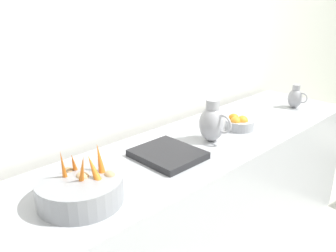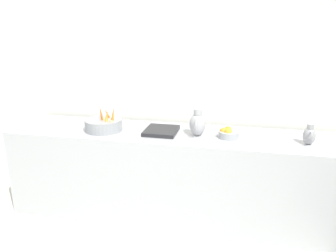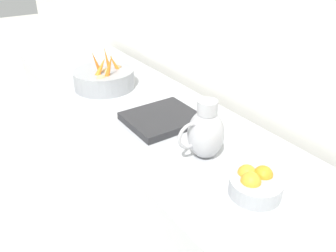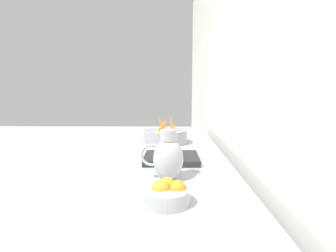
# 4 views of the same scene
# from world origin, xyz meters

# --- Properties ---
(tile_wall_left) EXTENTS (0.10, 8.83, 3.00)m
(tile_wall_left) POSITION_xyz_m (-1.95, 0.37, 1.50)
(tile_wall_left) COLOR white
(tile_wall_left) RESTS_ON ground_plane
(prep_counter) EXTENTS (0.69, 3.10, 0.87)m
(prep_counter) POSITION_xyz_m (-1.50, -0.13, 0.43)
(prep_counter) COLOR #ADAFB5
(prep_counter) RESTS_ON ground_plane
(vegetable_colander) EXTENTS (0.36, 0.36, 0.24)m
(vegetable_colander) POSITION_xyz_m (-1.43, -0.76, 0.92)
(vegetable_colander) COLOR gray
(vegetable_colander) RESTS_ON prep_counter
(orange_bowl) EXTENTS (0.19, 0.19, 0.10)m
(orange_bowl) POSITION_xyz_m (-1.46, 0.42, 0.91)
(orange_bowl) COLOR #9EA0A5
(orange_bowl) RESTS_ON prep_counter
(metal_pitcher_tall) EXTENTS (0.21, 0.15, 0.25)m
(metal_pitcher_tall) POSITION_xyz_m (-1.46, 0.15, 0.98)
(metal_pitcher_tall) COLOR #A3A3A8
(metal_pitcher_tall) RESTS_ON prep_counter
(metal_pitcher_short) EXTENTS (0.15, 0.11, 0.18)m
(metal_pitcher_short) POSITION_xyz_m (-1.43, 1.11, 0.95)
(metal_pitcher_short) COLOR #939399
(metal_pitcher_short) RESTS_ON prep_counter
(counter_sink_basin) EXTENTS (0.34, 0.30, 0.04)m
(counter_sink_basin) POSITION_xyz_m (-1.48, -0.20, 0.88)
(counter_sink_basin) COLOR #232326
(counter_sink_basin) RESTS_ON prep_counter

